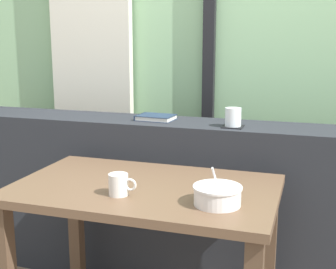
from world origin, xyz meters
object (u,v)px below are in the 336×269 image
Objects in this scene: breakfast_table at (145,213)px; closed_book at (156,117)px; juice_glass at (233,118)px; ceramic_mug at (119,185)px; coaster_square at (233,127)px; soup_bowl at (217,196)px.

closed_book is at bearing 105.08° from breakfast_table.
breakfast_table is 11.93× the size of juice_glass.
juice_glass is at bearing 63.59° from ceramic_mug.
coaster_square is 0.56× the size of soup_bowl.
ceramic_mug is (-0.32, -0.65, -0.17)m from juice_glass.
juice_glass is (0.27, 0.51, 0.34)m from breakfast_table.
juice_glass is 0.44m from closed_book.
ceramic_mug is (-0.32, -0.65, -0.13)m from coaster_square.
ceramic_mug reaches higher than breakfast_table.
closed_book is 1.13× the size of soup_bowl.
breakfast_table is 10.83× the size of coaster_square.
breakfast_table is 0.68m from closed_book.
closed_book is (-0.16, 0.59, 0.30)m from breakfast_table.
juice_glass is 0.75m from ceramic_mug.
soup_bowl is at bearing -55.51° from closed_book.
juice_glass reaches higher than closed_book.
closed_book is at bearing 170.19° from coaster_square.
ceramic_mug is (-0.05, -0.14, 0.16)m from breakfast_table.
breakfast_table is 0.67m from juice_glass.
coaster_square is at bearing 62.10° from breakfast_table.
closed_book reaches higher than soup_bowl.
coaster_square is at bearing 95.40° from soup_bowl.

